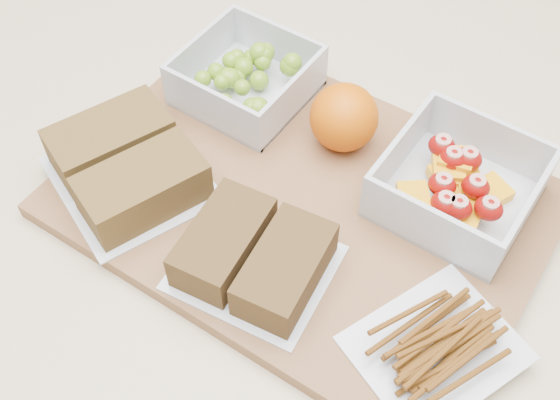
# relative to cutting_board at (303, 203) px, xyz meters

# --- Properties ---
(counter) EXTENTS (1.20, 0.90, 0.90)m
(counter) POSITION_rel_cutting_board_xyz_m (-0.02, -0.00, -0.46)
(counter) COLOR beige
(counter) RESTS_ON ground
(cutting_board) EXTENTS (0.43, 0.31, 0.02)m
(cutting_board) POSITION_rel_cutting_board_xyz_m (0.00, 0.00, 0.00)
(cutting_board) COLOR brown
(cutting_board) RESTS_ON counter
(grape_container) EXTENTS (0.12, 0.12, 0.05)m
(grape_container) POSITION_rel_cutting_board_xyz_m (-0.12, 0.08, 0.03)
(grape_container) COLOR silver
(grape_container) RESTS_ON cutting_board
(fruit_container) EXTENTS (0.13, 0.13, 0.05)m
(fruit_container) POSITION_rel_cutting_board_xyz_m (0.11, 0.07, 0.03)
(fruit_container) COLOR silver
(fruit_container) RESTS_ON cutting_board
(orange) EXTENTS (0.06, 0.06, 0.06)m
(orange) POSITION_rel_cutting_board_xyz_m (-0.01, 0.08, 0.04)
(orange) COLOR #DA5D05
(orange) RESTS_ON cutting_board
(sandwich_bag_left) EXTENTS (0.18, 0.17, 0.04)m
(sandwich_bag_left) POSITION_rel_cutting_board_xyz_m (-0.14, -0.07, 0.03)
(sandwich_bag_left) COLOR silver
(sandwich_bag_left) RESTS_ON cutting_board
(sandwich_bag_center) EXTENTS (0.14, 0.13, 0.04)m
(sandwich_bag_center) POSITION_rel_cutting_board_xyz_m (0.01, -0.09, 0.03)
(sandwich_bag_center) COLOR silver
(sandwich_bag_center) RESTS_ON cutting_board
(pretzel_bag) EXTENTS (0.14, 0.15, 0.03)m
(pretzel_bag) POSITION_rel_cutting_board_xyz_m (0.17, -0.07, 0.02)
(pretzel_bag) COLOR silver
(pretzel_bag) RESTS_ON cutting_board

